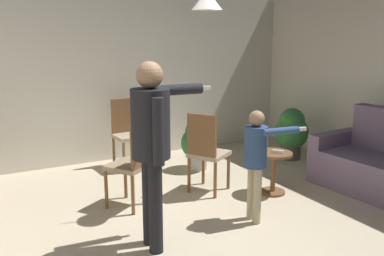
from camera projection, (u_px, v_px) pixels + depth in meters
ground at (213, 247)px, 3.91m from camera, size 7.68×7.68×0.00m
wall_back at (103, 72)px, 6.36m from camera, size 6.40×0.10×2.70m
side_table_by_couch at (273, 168)px, 5.17m from camera, size 0.44×0.44×0.52m
person_adult at (152, 136)px, 3.69m from camera, size 0.85×0.49×1.69m
person_child at (256, 154)px, 4.31m from camera, size 0.59×0.39×1.17m
dining_chair_by_counter at (206, 150)px, 5.14m from camera, size 0.58×0.58×1.00m
dining_chair_near_wall at (127, 130)px, 6.16m from camera, size 0.45×0.45×1.00m
dining_chair_centre_back at (134, 161)px, 4.70m from camera, size 0.58×0.58×1.00m
potted_plant_corner at (198, 142)px, 6.09m from camera, size 0.48×0.48×0.73m
potted_plant_by_wall at (291, 131)px, 6.60m from camera, size 0.52×0.52×0.80m
spare_remote_on_table at (278, 152)px, 5.09m from camera, size 0.11×0.13×0.04m
ceiling_light_pendant at (207, 0)px, 4.32m from camera, size 0.32×0.32×0.55m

